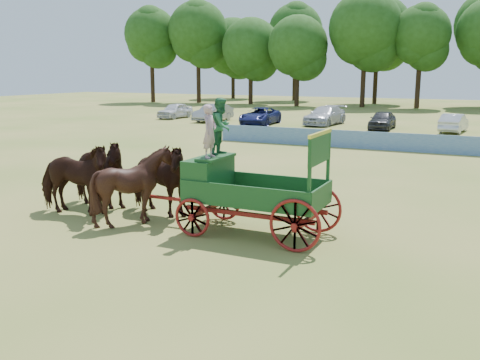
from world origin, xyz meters
name	(u,v)px	position (x,y,z in m)	size (l,w,h in m)	color
ground	(382,250)	(0.00, 0.00, 0.00)	(160.00, 160.00, 0.00)	#A88E4C
horse_lead_left	(73,179)	(-9.58, -0.76, 1.17)	(1.26, 2.77, 2.34)	#32180E
horse_lead_right	(96,173)	(-9.58, 0.34, 1.17)	(1.26, 2.77, 2.34)	#32180E
horse_wheel_left	(135,186)	(-7.18, -0.76, 1.17)	(1.89, 2.13, 2.35)	#32180E
horse_wheel_right	(156,179)	(-7.18, 0.34, 1.17)	(1.26, 2.77, 2.34)	#32180E
farm_dray	(232,174)	(-4.23, -0.17, 1.66)	(6.00, 2.00, 3.78)	maroon
sponsor_banner	(428,144)	(-1.00, 18.00, 0.53)	(26.00, 0.08, 1.05)	#1C5297
treeline	(445,32)	(-4.43, 59.81, 9.26)	(90.83, 25.28, 14.73)	#382314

